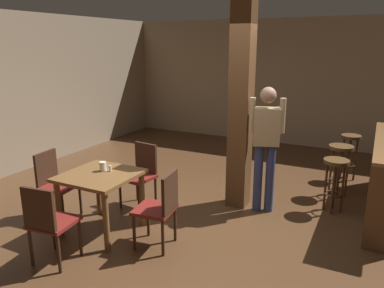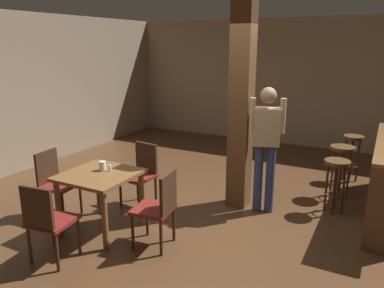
{
  "view_description": "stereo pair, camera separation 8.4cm",
  "coord_description": "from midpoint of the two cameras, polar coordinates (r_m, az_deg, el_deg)",
  "views": [
    {
      "loc": [
        1.74,
        -4.04,
        2.26
      ],
      "look_at": [
        -0.44,
        0.29,
        0.95
      ],
      "focal_mm": 35.0,
      "sensor_mm": 36.0,
      "label": 1
    },
    {
      "loc": [
        1.81,
        -4.0,
        2.26
      ],
      "look_at": [
        -0.44,
        0.29,
        0.95
      ],
      "focal_mm": 35.0,
      "sensor_mm": 36.0,
      "label": 2
    }
  ],
  "objects": [
    {
      "name": "bar_stool_far",
      "position": [
        6.8,
        22.62,
        -0.45
      ],
      "size": [
        0.32,
        0.32,
        0.78
      ],
      "color": "#4C3319",
      "rests_on": "ground_plane"
    },
    {
      "name": "wall_back",
      "position": [
        8.74,
        15.04,
        8.97
      ],
      "size": [
        8.0,
        0.1,
        2.8
      ],
      "primitive_type": "cube",
      "color": "gray",
      "rests_on": "ground_plane"
    },
    {
      "name": "pillar",
      "position": [
        5.14,
        6.99,
        5.36
      ],
      "size": [
        0.28,
        0.28,
        2.8
      ],
      "primitive_type": "cube",
      "color": "brown",
      "rests_on": "ground_plane"
    },
    {
      "name": "dining_table",
      "position": [
        4.69,
        -14.27,
        -6.06
      ],
      "size": [
        0.85,
        0.85,
        0.75
      ],
      "color": "brown",
      "rests_on": "ground_plane"
    },
    {
      "name": "chair_north",
      "position": [
        5.34,
        -8.23,
        -4.23
      ],
      "size": [
        0.47,
        0.47,
        0.89
      ],
      "color": "maroon",
      "rests_on": "ground_plane"
    },
    {
      "name": "salt_shaker",
      "position": [
        4.68,
        -12.85,
        -3.66
      ],
      "size": [
        0.03,
        0.03,
        0.08
      ],
      "primitive_type": "cylinder",
      "color": "silver",
      "rests_on": "dining_table"
    },
    {
      "name": "bar_stool_mid",
      "position": [
        6.0,
        21.27,
        -2.06
      ],
      "size": [
        0.35,
        0.35,
        0.79
      ],
      "color": "#4C3319",
      "rests_on": "ground_plane"
    },
    {
      "name": "chair_west",
      "position": [
        5.27,
        -20.66,
        -5.34
      ],
      "size": [
        0.46,
        0.46,
        0.89
      ],
      "color": "maroon",
      "rests_on": "ground_plane"
    },
    {
      "name": "chair_south",
      "position": [
        4.19,
        -21.59,
        -10.79
      ],
      "size": [
        0.47,
        0.47,
        0.89
      ],
      "color": "maroon",
      "rests_on": "ground_plane"
    },
    {
      "name": "bar_stool_near",
      "position": [
        5.43,
        20.6,
        -4.16
      ],
      "size": [
        0.34,
        0.34,
        0.75
      ],
      "color": "#4C3319",
      "rests_on": "ground_plane"
    },
    {
      "name": "ground_plane",
      "position": [
        4.94,
        2.59,
        -12.14
      ],
      "size": [
        10.8,
        10.8,
        0.0
      ],
      "primitive_type": "plane",
      "color": "#4C301C"
    },
    {
      "name": "napkin_cup",
      "position": [
        4.71,
        -13.93,
        -3.34
      ],
      "size": [
        0.08,
        0.08,
        0.12
      ],
      "primitive_type": "cylinder",
      "color": "silver",
      "rests_on": "dining_table"
    },
    {
      "name": "standing_person",
      "position": [
        5.06,
        10.71,
        0.44
      ],
      "size": [
        0.47,
        0.3,
        1.72
      ],
      "color": "tan",
      "rests_on": "ground_plane"
    },
    {
      "name": "chair_east",
      "position": [
        4.25,
        -5.37,
        -9.34
      ],
      "size": [
        0.47,
        0.47,
        0.89
      ],
      "color": "maroon",
      "rests_on": "ground_plane"
    }
  ]
}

